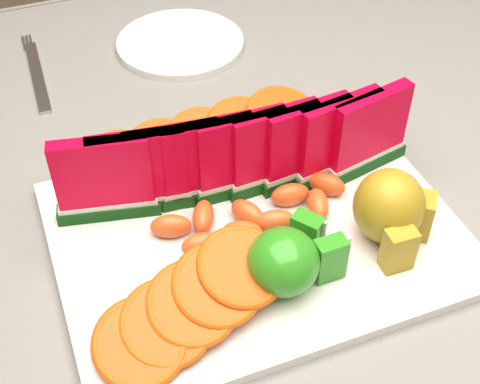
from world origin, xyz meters
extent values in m
cube|color=#4B351A|center=(0.00, 0.00, 0.73)|extent=(1.40, 0.90, 0.03)
cube|color=#4B351A|center=(0.64, 0.39, 0.36)|extent=(0.06, 0.06, 0.72)
cube|color=gray|center=(0.00, 0.00, 0.75)|extent=(1.52, 1.02, 0.01)
cube|color=gray|center=(0.00, 0.51, 0.66)|extent=(1.52, 0.01, 0.20)
cube|color=silver|center=(0.05, -0.07, 0.76)|extent=(0.40, 0.30, 0.01)
ellipsoid|color=#199611|center=(0.05, -0.14, 0.80)|extent=(0.09, 0.09, 0.06)
cube|color=#199611|center=(0.09, -0.14, 0.80)|extent=(0.03, 0.02, 0.05)
cube|color=beige|center=(0.10, -0.14, 0.80)|extent=(0.03, 0.00, 0.04)
cube|color=#199611|center=(0.09, -0.11, 0.80)|extent=(0.03, 0.03, 0.05)
cube|color=beige|center=(0.09, -0.11, 0.80)|extent=(0.02, 0.02, 0.04)
ellipsoid|color=#9C5D19|center=(0.17, -0.12, 0.81)|extent=(0.09, 0.09, 0.08)
cube|color=#9C5D19|center=(0.16, -0.16, 0.79)|extent=(0.03, 0.02, 0.05)
cube|color=#9C5D19|center=(0.20, -0.13, 0.79)|extent=(0.03, 0.03, 0.05)
cylinder|color=silver|center=(0.09, 0.31, 0.76)|extent=(0.22, 0.22, 0.01)
cube|color=silver|center=(-0.11, 0.31, 0.76)|extent=(0.02, 0.17, 0.00)
cube|color=silver|center=(-0.11, 0.40, 0.76)|extent=(0.00, 0.04, 0.00)
cube|color=silver|center=(-0.11, 0.40, 0.76)|extent=(0.00, 0.04, 0.00)
cube|color=silver|center=(-0.10, 0.40, 0.76)|extent=(0.00, 0.04, 0.00)
cube|color=#154012|center=(-0.08, 0.01, 0.78)|extent=(0.11, 0.04, 0.01)
cube|color=silver|center=(-0.08, 0.01, 0.79)|extent=(0.10, 0.04, 0.01)
cube|color=red|center=(-0.08, 0.01, 0.83)|extent=(0.10, 0.04, 0.08)
cube|color=#154012|center=(-0.04, 0.01, 0.78)|extent=(0.11, 0.04, 0.01)
cube|color=silver|center=(-0.04, 0.01, 0.79)|extent=(0.10, 0.03, 0.01)
cube|color=red|center=(-0.04, 0.01, 0.83)|extent=(0.10, 0.03, 0.08)
cube|color=#154012|center=(-0.01, 0.00, 0.78)|extent=(0.11, 0.03, 0.01)
cube|color=silver|center=(-0.01, 0.00, 0.79)|extent=(0.10, 0.03, 0.01)
cube|color=red|center=(-0.01, 0.00, 0.83)|extent=(0.10, 0.03, 0.08)
cube|color=#154012|center=(0.03, 0.00, 0.78)|extent=(0.11, 0.03, 0.01)
cube|color=silver|center=(0.03, 0.00, 0.79)|extent=(0.10, 0.02, 0.01)
cube|color=red|center=(0.03, 0.00, 0.83)|extent=(0.10, 0.02, 0.08)
cube|color=#154012|center=(0.06, 0.00, 0.78)|extent=(0.10, 0.02, 0.01)
cube|color=silver|center=(0.06, 0.00, 0.79)|extent=(0.10, 0.02, 0.01)
cube|color=red|center=(0.06, 0.00, 0.83)|extent=(0.10, 0.02, 0.08)
cube|color=#154012|center=(0.10, -0.01, 0.78)|extent=(0.11, 0.03, 0.01)
cube|color=silver|center=(0.10, -0.01, 0.79)|extent=(0.10, 0.02, 0.01)
cube|color=red|center=(0.10, -0.01, 0.83)|extent=(0.10, 0.02, 0.08)
cube|color=#154012|center=(0.13, -0.01, 0.78)|extent=(0.11, 0.03, 0.01)
cube|color=silver|center=(0.13, -0.01, 0.79)|extent=(0.10, 0.03, 0.01)
cube|color=red|center=(0.13, -0.01, 0.83)|extent=(0.10, 0.03, 0.08)
cube|color=#154012|center=(0.17, -0.02, 0.78)|extent=(0.11, 0.04, 0.01)
cube|color=silver|center=(0.17, -0.02, 0.79)|extent=(0.10, 0.03, 0.01)
cube|color=red|center=(0.17, -0.02, 0.83)|extent=(0.10, 0.03, 0.08)
cube|color=#154012|center=(0.20, -0.02, 0.78)|extent=(0.11, 0.04, 0.01)
cube|color=silver|center=(0.20, -0.02, 0.79)|extent=(0.10, 0.04, 0.01)
cube|color=red|center=(0.20, -0.02, 0.83)|extent=(0.10, 0.04, 0.08)
cylinder|color=#D46218|center=(-0.09, -0.16, 0.79)|extent=(0.09, 0.09, 0.03)
torus|color=red|center=(-0.09, -0.16, 0.79)|extent=(0.10, 0.10, 0.04)
cylinder|color=#D46218|center=(-0.07, -0.16, 0.79)|extent=(0.08, 0.08, 0.03)
torus|color=red|center=(-0.07, -0.16, 0.79)|extent=(0.09, 0.09, 0.04)
cylinder|color=#D46218|center=(-0.04, -0.15, 0.80)|extent=(0.08, 0.07, 0.03)
torus|color=red|center=(-0.04, -0.15, 0.80)|extent=(0.09, 0.08, 0.04)
cylinder|color=#D46218|center=(-0.01, -0.14, 0.80)|extent=(0.08, 0.08, 0.03)
torus|color=red|center=(-0.01, -0.14, 0.80)|extent=(0.09, 0.09, 0.04)
cylinder|color=#D46218|center=(0.01, -0.13, 0.80)|extent=(0.09, 0.09, 0.03)
torus|color=red|center=(0.01, -0.13, 0.80)|extent=(0.10, 0.10, 0.04)
cylinder|color=#D46218|center=(-0.05, 0.07, 0.78)|extent=(0.08, 0.08, 0.03)
torus|color=red|center=(-0.05, 0.07, 0.78)|extent=(0.09, 0.09, 0.03)
cylinder|color=#D46218|center=(0.00, 0.07, 0.79)|extent=(0.09, 0.09, 0.03)
torus|color=red|center=(0.00, 0.07, 0.79)|extent=(0.10, 0.10, 0.03)
cylinder|color=#D46218|center=(0.05, 0.07, 0.79)|extent=(0.09, 0.09, 0.03)
torus|color=red|center=(0.05, 0.07, 0.79)|extent=(0.10, 0.10, 0.03)
cylinder|color=#D46218|center=(0.09, 0.07, 0.79)|extent=(0.10, 0.10, 0.03)
torus|color=red|center=(0.09, 0.07, 0.79)|extent=(0.11, 0.11, 0.03)
cylinder|color=#D46218|center=(0.14, 0.07, 0.80)|extent=(0.10, 0.10, 0.03)
torus|color=red|center=(0.14, 0.07, 0.80)|extent=(0.12, 0.11, 0.03)
ellipsoid|color=#CF480B|center=(-0.03, -0.04, 0.78)|extent=(0.05, 0.03, 0.03)
ellipsoid|color=#CF480B|center=(-0.01, -0.07, 0.78)|extent=(0.04, 0.03, 0.03)
ellipsoid|color=#CF480B|center=(0.01, -0.04, 0.78)|extent=(0.04, 0.05, 0.03)
ellipsoid|color=#CF480B|center=(0.03, -0.07, 0.78)|extent=(0.05, 0.04, 0.03)
ellipsoid|color=#CF480B|center=(0.05, -0.05, 0.78)|extent=(0.04, 0.05, 0.03)
ellipsoid|color=#CF480B|center=(0.07, -0.07, 0.78)|extent=(0.05, 0.03, 0.03)
ellipsoid|color=#CF480B|center=(0.10, -0.04, 0.78)|extent=(0.04, 0.03, 0.03)
ellipsoid|color=#CF480B|center=(0.12, -0.07, 0.78)|extent=(0.03, 0.05, 0.03)
ellipsoid|color=#CF480B|center=(0.14, -0.04, 0.78)|extent=(0.04, 0.04, 0.03)
camera|label=1|loc=(-0.13, -0.49, 1.26)|focal=50.00mm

